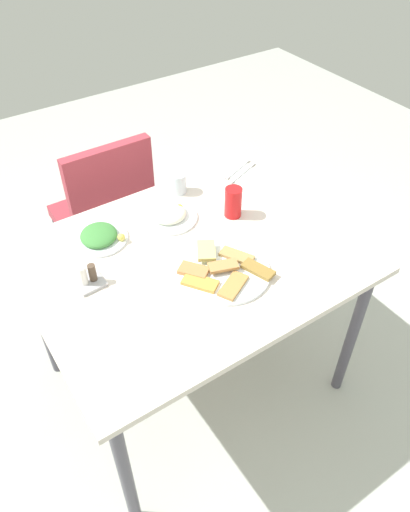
% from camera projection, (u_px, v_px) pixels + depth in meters
% --- Properties ---
extents(ground_plane, '(6.00, 6.00, 0.00)m').
position_uv_depth(ground_plane, '(195.00, 376.00, 2.24)').
color(ground_plane, '#B1B6AD').
extents(dining_table, '(1.13, 0.90, 0.75)m').
position_uv_depth(dining_table, '(192.00, 272.00, 1.79)').
color(dining_table, silver).
rests_on(dining_table, ground_plane).
extents(dining_chair, '(0.42, 0.43, 0.89)m').
position_uv_depth(dining_chair, '(107.00, 211.00, 2.34)').
color(dining_chair, '#A5333F').
rests_on(dining_chair, ground_plane).
extents(pide_platter, '(0.32, 0.31, 0.04)m').
position_uv_depth(pide_platter, '(224.00, 271.00, 1.66)').
color(pide_platter, white).
rests_on(pide_platter, dining_table).
extents(salad_plate_greens, '(0.22, 0.22, 0.05)m').
position_uv_depth(salad_plate_greens, '(169.00, 215.00, 1.88)').
color(salad_plate_greens, white).
rests_on(salad_plate_greens, dining_table).
extents(salad_plate_rice, '(0.21, 0.21, 0.04)m').
position_uv_depth(salad_plate_rice, '(99.00, 236.00, 1.79)').
color(salad_plate_rice, white).
rests_on(salad_plate_rice, dining_table).
extents(soda_can, '(0.07, 0.07, 0.12)m').
position_uv_depth(soda_can, '(233.00, 202.00, 1.86)').
color(soda_can, red).
rests_on(soda_can, dining_table).
extents(drinking_glass, '(0.07, 0.07, 0.09)m').
position_uv_depth(drinking_glass, '(178.00, 183.00, 1.99)').
color(drinking_glass, silver).
rests_on(drinking_glass, dining_table).
extents(paper_napkin, '(0.14, 0.14, 0.00)m').
position_uv_depth(paper_napkin, '(240.00, 171.00, 2.13)').
color(paper_napkin, white).
rests_on(paper_napkin, dining_table).
extents(fork, '(0.18, 0.08, 0.00)m').
position_uv_depth(fork, '(242.00, 172.00, 2.12)').
color(fork, silver).
rests_on(fork, paper_napkin).
extents(spoon, '(0.18, 0.08, 0.00)m').
position_uv_depth(spoon, '(237.00, 169.00, 2.14)').
color(spoon, silver).
rests_on(spoon, paper_napkin).
extents(condiment_caddy, '(0.09, 0.09, 0.08)m').
position_uv_depth(condiment_caddy, '(89.00, 278.00, 1.61)').
color(condiment_caddy, '#B2B2B7').
rests_on(condiment_caddy, dining_table).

